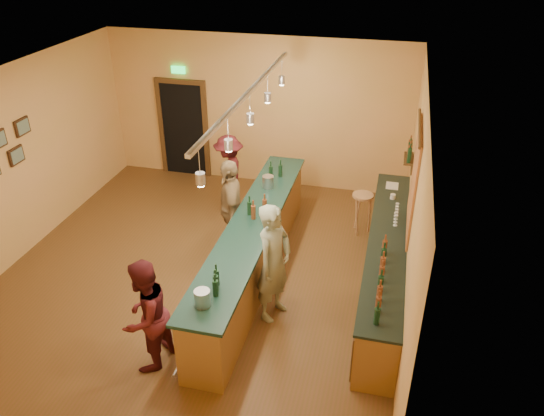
% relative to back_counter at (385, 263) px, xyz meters
% --- Properties ---
extents(floor, '(7.00, 7.00, 0.00)m').
position_rel_back_counter_xyz_m(floor, '(-2.97, -0.18, -0.49)').
color(floor, brown).
rests_on(floor, ground).
extents(ceiling, '(6.50, 7.00, 0.02)m').
position_rel_back_counter_xyz_m(ceiling, '(-2.97, -0.18, 2.71)').
color(ceiling, silver).
rests_on(ceiling, wall_back).
extents(wall_back, '(6.50, 0.02, 3.20)m').
position_rel_back_counter_xyz_m(wall_back, '(-2.97, 3.32, 1.11)').
color(wall_back, gold).
rests_on(wall_back, floor).
extents(wall_front, '(6.50, 0.02, 3.20)m').
position_rel_back_counter_xyz_m(wall_front, '(-2.97, -3.68, 1.11)').
color(wall_front, gold).
rests_on(wall_front, floor).
extents(wall_left, '(0.02, 7.00, 3.20)m').
position_rel_back_counter_xyz_m(wall_left, '(-6.22, -0.18, 1.11)').
color(wall_left, gold).
rests_on(wall_left, floor).
extents(wall_right, '(0.02, 7.00, 3.20)m').
position_rel_back_counter_xyz_m(wall_right, '(0.28, -0.18, 1.11)').
color(wall_right, gold).
rests_on(wall_right, floor).
extents(doorway, '(1.15, 0.09, 2.48)m').
position_rel_back_counter_xyz_m(doorway, '(-4.67, 3.30, 0.64)').
color(doorway, black).
rests_on(doorway, wall_back).
extents(tapestry, '(0.03, 1.40, 1.60)m').
position_rel_back_counter_xyz_m(tapestry, '(0.26, 0.22, 1.36)').
color(tapestry, maroon).
rests_on(tapestry, wall_right).
extents(bottle_shelf, '(0.17, 0.55, 0.54)m').
position_rel_back_counter_xyz_m(bottle_shelf, '(0.20, 1.72, 1.18)').
color(bottle_shelf, '#443014').
rests_on(bottle_shelf, wall_right).
extents(back_counter, '(0.60, 4.55, 1.27)m').
position_rel_back_counter_xyz_m(back_counter, '(0.00, 0.00, 0.00)').
color(back_counter, olive).
rests_on(back_counter, floor).
extents(tasting_bar, '(0.73, 5.10, 1.38)m').
position_rel_back_counter_xyz_m(tasting_bar, '(-2.11, -0.18, 0.12)').
color(tasting_bar, olive).
rests_on(tasting_bar, floor).
extents(pendant_track, '(0.11, 4.60, 0.50)m').
position_rel_back_counter_xyz_m(pendant_track, '(-2.11, -0.18, 2.50)').
color(pendant_track, silver).
rests_on(pendant_track, ceiling).
extents(bartender, '(0.64, 0.78, 1.85)m').
position_rel_back_counter_xyz_m(bartender, '(-1.56, -1.02, 0.44)').
color(bartender, gray).
rests_on(bartender, floor).
extents(customer_a, '(0.74, 0.88, 1.61)m').
position_rel_back_counter_xyz_m(customer_a, '(-2.92, -2.38, 0.32)').
color(customer_a, '#59191E').
rests_on(customer_a, floor).
extents(customer_b, '(0.76, 1.13, 1.79)m').
position_rel_back_counter_xyz_m(customer_b, '(-2.66, 0.42, 0.41)').
color(customer_b, '#997A51').
rests_on(customer_b, floor).
extents(customer_c, '(0.78, 1.11, 1.57)m').
position_rel_back_counter_xyz_m(customer_c, '(-3.18, 1.94, 0.30)').
color(customer_c, '#59191E').
rests_on(customer_c, floor).
extents(bar_stool, '(0.39, 0.39, 0.80)m').
position_rel_back_counter_xyz_m(bar_stool, '(-0.52, 1.64, 0.17)').
color(bar_stool, '#A56F4A').
rests_on(bar_stool, floor).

